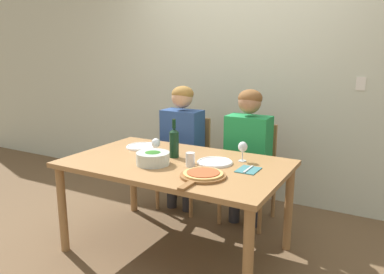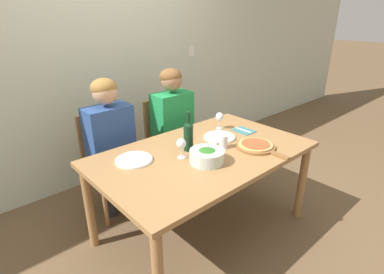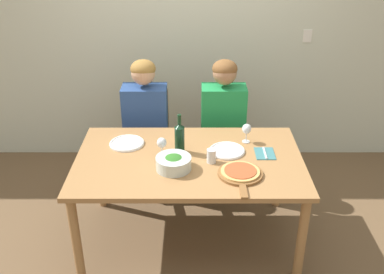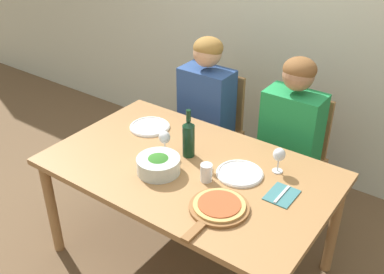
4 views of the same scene
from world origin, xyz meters
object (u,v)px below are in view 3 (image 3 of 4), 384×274
Objects in this scene: chair_right at (221,135)px; wine_glass_left at (161,144)px; broccoli_bowl at (173,163)px; fork_on_napkin at (264,153)px; dinner_plate_right at (226,150)px; pizza_on_board at (239,173)px; wine_glass_right at (246,130)px; person_man at (222,115)px; chair_left at (147,135)px; person_woman at (144,115)px; wine_bottle at (178,137)px; water_tumbler at (210,156)px; dinner_plate_left at (126,143)px.

wine_glass_left is at bearing -120.96° from chair_right.
fork_on_napkin is at bearing 17.41° from broccoli_bowl.
wine_glass_left is 0.76m from fork_on_napkin.
chair_right reaches higher than dinner_plate_right.
pizza_on_board is 0.49m from wine_glass_right.
wine_glass_left is 0.67m from wine_glass_right.
person_man is 4.96× the size of broccoli_bowl.
person_woman is (-0.00, -0.11, 0.25)m from chair_left.
wine_glass_left is 1.00× the size of wine_glass_right.
fork_on_napkin is (0.66, 0.21, -0.04)m from broccoli_bowl.
person_man is 2.73× the size of pizza_on_board.
fork_on_napkin is (0.94, -0.67, -0.00)m from person_woman.
wine_bottle is at bearing -179.28° from dinner_plate_right.
person_man is at bearing 65.51° from broccoli_bowl.
pizza_on_board is at bearing -52.64° from person_woman.
wine_glass_left reaches higher than dinner_plate_right.
person_man is 8.04× the size of wine_glass_left.
person_woman is at bearing 127.36° from pizza_on_board.
water_tumbler is at bearing -98.56° from chair_right.
person_man is 0.80m from water_tumbler.
chair_right is at bearing 90.00° from person_man.
person_man is 4.60× the size of dinner_plate_right.
fork_on_napkin is (1.03, -0.15, -0.01)m from dinner_plate_left.
broccoli_bowl is 0.28m from water_tumbler.
dinner_plate_right is 2.59× the size of water_tumbler.
dinner_plate_left is (-0.40, 0.12, -0.11)m from wine_bottle.
wine_bottle is 1.68× the size of fork_on_napkin.
wine_bottle is 0.44m from dinner_plate_left.
pizza_on_board is at bearing -87.08° from chair_right.
chair_right is 1.02m from dinner_plate_left.
water_tumbler is (-0.19, 0.17, 0.04)m from pizza_on_board.
chair_left is 0.68m from dinner_plate_left.
broccoli_bowl is at bearing -44.00° from dinner_plate_left.
person_woman is 1.15m from fork_on_napkin.
fork_on_napkin is at bearing 16.71° from water_tumbler.
person_man is (0.68, 0.00, 0.00)m from person_woman.
person_man reaches higher than chair_right.
fork_on_napkin is at bearing -7.04° from dinner_plate_right.
person_woman is 11.91× the size of water_tumbler.
wine_glass_right is (0.09, 0.48, 0.09)m from pizza_on_board.
person_man is 0.63m from dinner_plate_right.
broccoli_bowl is 1.62× the size of wine_glass_left.
dinner_plate_left reaches higher than fork_on_napkin.
broccoli_bowl is at bearing -144.02° from wine_glass_right.
broccoli_bowl is at bearing -98.70° from wine_bottle.
pizza_on_board is (0.07, -0.32, 0.01)m from dinner_plate_right.
wine_glass_left is at bearing -171.47° from dinner_plate_right.
wine_glass_right reaches higher than dinner_plate_left.
person_woman is 0.68m from person_man.
dinner_plate_left is (-0.09, -0.52, 0.00)m from person_woman.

